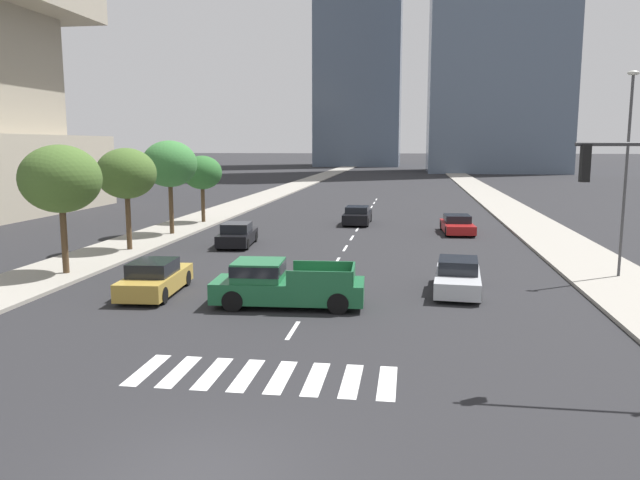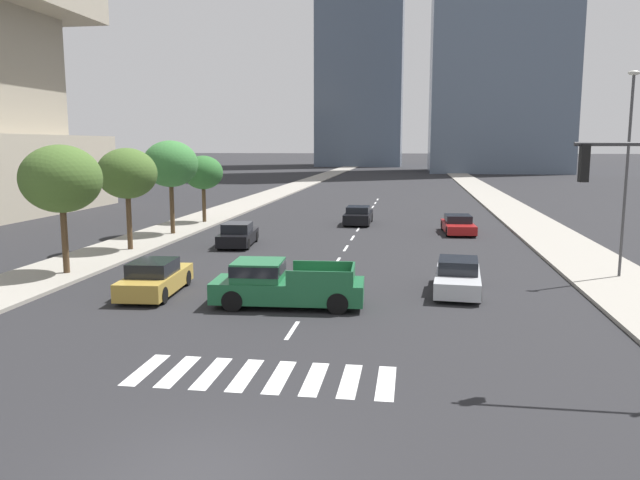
{
  "view_description": "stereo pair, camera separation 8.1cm",
  "coord_description": "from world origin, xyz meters",
  "px_view_note": "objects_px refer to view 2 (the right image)",
  "views": [
    {
      "loc": [
        3.62,
        -9.85,
        5.87
      ],
      "look_at": [
        0.0,
        14.96,
        2.0
      ],
      "focal_mm": 34.92,
      "sensor_mm": 36.0,
      "label": 1
    },
    {
      "loc": [
        3.7,
        -9.84,
        5.87
      ],
      "look_at": [
        0.0,
        14.96,
        2.0
      ],
      "focal_mm": 34.92,
      "sensor_mm": 36.0,
      "label": 2
    }
  ],
  "objects_px": {
    "pickup_truck": "(281,284)",
    "street_tree_fourth": "(203,173)",
    "sedan_gold_2": "(155,278)",
    "street_tree_second": "(127,174)",
    "street_tree_nearest": "(61,179)",
    "sedan_black_3": "(358,216)",
    "sedan_silver_0": "(458,277)",
    "sedan_red_1": "(458,225)",
    "street_lamp_east": "(627,161)",
    "street_tree_third": "(170,164)",
    "sedan_black_4": "(238,235)"
  },
  "relations": [
    {
      "from": "pickup_truck",
      "to": "street_tree_third",
      "type": "bearing_deg",
      "value": -60.08
    },
    {
      "from": "pickup_truck",
      "to": "street_tree_second",
      "type": "distance_m",
      "value": 15.13
    },
    {
      "from": "street_lamp_east",
      "to": "street_tree_nearest",
      "type": "relative_size",
      "value": 1.53
    },
    {
      "from": "street_lamp_east",
      "to": "street_tree_second",
      "type": "relative_size",
      "value": 1.59
    },
    {
      "from": "sedan_red_1",
      "to": "street_tree_third",
      "type": "xyz_separation_m",
      "value": [
        -18.38,
        -3.83,
        4.05
      ]
    },
    {
      "from": "street_tree_second",
      "to": "street_tree_third",
      "type": "relative_size",
      "value": 0.93
    },
    {
      "from": "pickup_truck",
      "to": "sedan_silver_0",
      "type": "distance_m",
      "value": 7.29
    },
    {
      "from": "street_tree_second",
      "to": "street_tree_fourth",
      "type": "bearing_deg",
      "value": 90.0
    },
    {
      "from": "sedan_gold_2",
      "to": "street_tree_second",
      "type": "relative_size",
      "value": 0.83
    },
    {
      "from": "pickup_truck",
      "to": "street_lamp_east",
      "type": "relative_size",
      "value": 0.64
    },
    {
      "from": "sedan_gold_2",
      "to": "street_tree_fourth",
      "type": "relative_size",
      "value": 0.94
    },
    {
      "from": "sedan_silver_0",
      "to": "street_tree_nearest",
      "type": "height_order",
      "value": "street_tree_nearest"
    },
    {
      "from": "street_tree_second",
      "to": "sedan_silver_0",
      "type": "bearing_deg",
      "value": -22.16
    },
    {
      "from": "sedan_red_1",
      "to": "street_tree_third",
      "type": "relative_size",
      "value": 0.77
    },
    {
      "from": "sedan_black_4",
      "to": "street_tree_nearest",
      "type": "height_order",
      "value": "street_tree_nearest"
    },
    {
      "from": "street_tree_nearest",
      "to": "street_tree_second",
      "type": "bearing_deg",
      "value": 90.0
    },
    {
      "from": "street_tree_nearest",
      "to": "sedan_gold_2",
      "type": "bearing_deg",
      "value": -26.65
    },
    {
      "from": "sedan_gold_2",
      "to": "street_tree_fourth",
      "type": "xyz_separation_m",
      "value": [
        -5.35,
        21.53,
        3.15
      ]
    },
    {
      "from": "street_lamp_east",
      "to": "sedan_red_1",
      "type": "bearing_deg",
      "value": 113.79
    },
    {
      "from": "pickup_truck",
      "to": "sedan_silver_0",
      "type": "xyz_separation_m",
      "value": [
        6.55,
        3.18,
        -0.21
      ]
    },
    {
      "from": "street_tree_second",
      "to": "street_tree_nearest",
      "type": "bearing_deg",
      "value": -90.0
    },
    {
      "from": "sedan_silver_0",
      "to": "sedan_red_1",
      "type": "height_order",
      "value": "sedan_silver_0"
    },
    {
      "from": "street_tree_second",
      "to": "street_tree_third",
      "type": "bearing_deg",
      "value": 90.0
    },
    {
      "from": "street_tree_second",
      "to": "pickup_truck",
      "type": "bearing_deg",
      "value": -43.72
    },
    {
      "from": "street_tree_fourth",
      "to": "street_tree_nearest",
      "type": "bearing_deg",
      "value": -90.0
    },
    {
      "from": "street_lamp_east",
      "to": "street_tree_nearest",
      "type": "bearing_deg",
      "value": -173.29
    },
    {
      "from": "street_lamp_east",
      "to": "street_tree_third",
      "type": "bearing_deg",
      "value": 158.18
    },
    {
      "from": "sedan_red_1",
      "to": "street_tree_nearest",
      "type": "relative_size",
      "value": 0.81
    },
    {
      "from": "street_tree_nearest",
      "to": "street_tree_second",
      "type": "xyz_separation_m",
      "value": [
        0.0,
        6.43,
        -0.06
      ]
    },
    {
      "from": "pickup_truck",
      "to": "street_tree_fourth",
      "type": "bearing_deg",
      "value": -67.88
    },
    {
      "from": "sedan_red_1",
      "to": "sedan_black_3",
      "type": "relative_size",
      "value": 1.0
    },
    {
      "from": "sedan_black_4",
      "to": "pickup_truck",
      "type": "bearing_deg",
      "value": -162.67
    },
    {
      "from": "sedan_black_3",
      "to": "street_tree_fourth",
      "type": "relative_size",
      "value": 0.94
    },
    {
      "from": "street_tree_third",
      "to": "street_tree_fourth",
      "type": "xyz_separation_m",
      "value": [
        0.0,
        6.22,
        -0.83
      ]
    },
    {
      "from": "sedan_silver_0",
      "to": "street_tree_nearest",
      "type": "distance_m",
      "value": 17.61
    },
    {
      "from": "sedan_silver_0",
      "to": "sedan_gold_2",
      "type": "distance_m",
      "value": 12.03
    },
    {
      "from": "sedan_gold_2",
      "to": "street_lamp_east",
      "type": "height_order",
      "value": "street_lamp_east"
    },
    {
      "from": "street_tree_third",
      "to": "sedan_gold_2",
      "type": "bearing_deg",
      "value": -70.73
    },
    {
      "from": "sedan_silver_0",
      "to": "sedan_red_1",
      "type": "bearing_deg",
      "value": -179.66
    },
    {
      "from": "sedan_silver_0",
      "to": "street_tree_third",
      "type": "bearing_deg",
      "value": -123.19
    },
    {
      "from": "street_tree_nearest",
      "to": "pickup_truck",
      "type": "bearing_deg",
      "value": -19.38
    },
    {
      "from": "sedan_red_1",
      "to": "street_lamp_east",
      "type": "height_order",
      "value": "street_lamp_east"
    },
    {
      "from": "sedan_silver_0",
      "to": "sedan_red_1",
      "type": "distance_m",
      "value": 17.07
    },
    {
      "from": "street_tree_nearest",
      "to": "sedan_black_3",
      "type": "bearing_deg",
      "value": 60.72
    },
    {
      "from": "sedan_gold_2",
      "to": "street_tree_fourth",
      "type": "distance_m",
      "value": 22.41
    },
    {
      "from": "pickup_truck",
      "to": "sedan_red_1",
      "type": "distance_m",
      "value": 21.64
    },
    {
      "from": "sedan_red_1",
      "to": "street_tree_second",
      "type": "relative_size",
      "value": 0.83
    },
    {
      "from": "sedan_silver_0",
      "to": "sedan_red_1",
      "type": "relative_size",
      "value": 0.98
    },
    {
      "from": "sedan_red_1",
      "to": "sedan_gold_2",
      "type": "bearing_deg",
      "value": -37.41
    },
    {
      "from": "sedan_red_1",
      "to": "street_tree_nearest",
      "type": "height_order",
      "value": "street_tree_nearest"
    }
  ]
}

